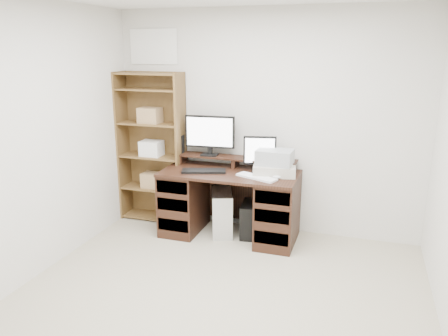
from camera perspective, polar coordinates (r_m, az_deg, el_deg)
The scene contains 14 objects.
room at distance 3.08m, azimuth -2.94°, elevation -0.05°, with size 3.54×4.04×2.54m.
desk at distance 4.91m, azimuth 0.77°, elevation -4.55°, with size 1.50×0.70×0.75m.
riser_shelf at distance 4.97m, azimuth 1.50°, elevation 1.16°, with size 1.40×0.22×0.12m.
monitor_wide at distance 5.00m, azimuth -1.86°, elevation 4.56°, with size 0.58×0.16×0.46m.
monitor_small at distance 4.79m, azimuth 4.69°, elevation 2.05°, with size 0.36×0.17×0.39m.
speaker at distance 5.17m, azimuth -5.77°, elevation 3.16°, with size 0.08×0.08×0.21m, color black.
keyboard_black at distance 4.79m, azimuth -2.66°, elevation -0.39°, with size 0.48×0.16×0.03m, color black.
keyboard_white at distance 4.58m, azimuth 4.27°, elevation -1.21°, with size 0.45×0.14×0.02m, color white.
mouse at distance 4.58m, azimuth 6.87°, elevation -1.17°, with size 0.10×0.06×0.04m, color silver.
printer at distance 4.72m, azimuth 6.60°, elevation -0.19°, with size 0.44×0.33×0.11m, color #B8B1A1.
basket at distance 4.69m, azimuth 6.65°, elevation 1.41°, with size 0.38×0.27×0.16m, color #9DA3A7.
tower_silver at distance 5.04m, azimuth -0.28°, elevation -5.75°, with size 0.22×0.50×0.50m, color silver.
tower_black at distance 4.99m, azimuth 3.31°, elevation -6.69°, with size 0.21×0.40×0.39m.
bookshelf at distance 5.34m, azimuth -9.33°, elevation 2.80°, with size 0.80×0.30×1.80m.
Camera 1 is at (1.07, -2.76, 2.08)m, focal length 35.00 mm.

